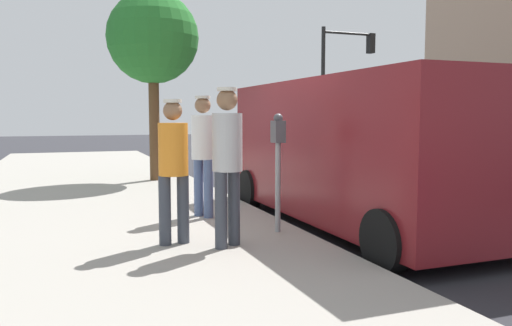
{
  "coord_description": "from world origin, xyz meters",
  "views": [
    {
      "loc": [
        3.87,
        6.6,
        1.63
      ],
      "look_at": [
        1.65,
        0.62,
        1.05
      ],
      "focal_mm": 35.8,
      "sensor_mm": 36.0,
      "label": 1
    }
  ],
  "objects": [
    {
      "name": "pedestrian_in_white",
      "position": [
        2.0,
        -0.68,
        1.18
      ],
      "size": [
        0.34,
        0.34,
        1.78
      ],
      "color": "#4C608C",
      "rests_on": "sidewalk_slab"
    },
    {
      "name": "ground_plane",
      "position": [
        0.0,
        0.0,
        0.0
      ],
      "size": [
        80.0,
        80.0,
        0.0
      ],
      "primitive_type": "plane",
      "color": "#2D2D33"
    },
    {
      "name": "parked_van",
      "position": [
        -0.15,
        0.11,
        1.15
      ],
      "size": [
        2.15,
        5.21,
        2.15
      ],
      "color": "maroon",
      "rests_on": "ground"
    },
    {
      "name": "sidewalk_slab",
      "position": [
        3.5,
        0.0,
        0.07
      ],
      "size": [
        5.0,
        32.0,
        0.15
      ],
      "primitive_type": "cube",
      "color": "#9E998E",
      "rests_on": "ground"
    },
    {
      "name": "pedestrian_in_gray",
      "position": [
        2.18,
        1.12,
        1.19
      ],
      "size": [
        0.34,
        0.34,
        1.8
      ],
      "color": "#383D47",
      "rests_on": "sidewalk_slab"
    },
    {
      "name": "traffic_light_corner",
      "position": [
        -6.71,
        -11.87,
        3.52
      ],
      "size": [
        2.48,
        0.42,
        5.2
      ],
      "color": "black",
      "rests_on": "ground"
    },
    {
      "name": "pedestrian_in_orange",
      "position": [
        2.73,
        0.79,
        1.11
      ],
      "size": [
        0.36,
        0.34,
        1.68
      ],
      "color": "#383D47",
      "rests_on": "sidewalk_slab"
    },
    {
      "name": "street_tree",
      "position": [
        1.94,
        -5.37,
        3.4
      ],
      "size": [
        2.1,
        2.1,
        4.33
      ],
      "color": "brown",
      "rests_on": "sidewalk_slab"
    },
    {
      "name": "parking_meter_near",
      "position": [
        1.35,
        0.62,
        1.18
      ],
      "size": [
        0.14,
        0.18,
        1.52
      ],
      "color": "gray",
      "rests_on": "sidewalk_slab"
    }
  ]
}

